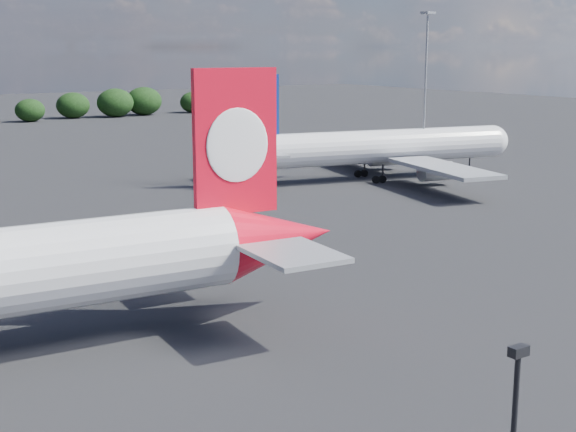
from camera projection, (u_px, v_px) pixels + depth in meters
china_southern_airliner at (376, 148)px, 115.84m from camera, size 46.78×44.74×15.36m
floodlight_mast_near at (426, 73)px, 115.96m from camera, size 1.60×1.60×23.90m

